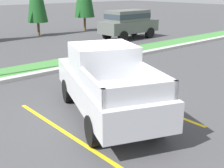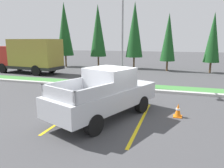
{
  "view_description": "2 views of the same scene",
  "coord_description": "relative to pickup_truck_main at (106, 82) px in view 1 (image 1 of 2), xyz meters",
  "views": [
    {
      "loc": [
        -5.59,
        -6.66,
        3.66
      ],
      "look_at": [
        -0.31,
        -0.55,
        1.06
      ],
      "focal_mm": 48.07,
      "sensor_mm": 36.0,
      "label": 1
    },
    {
      "loc": [
        2.61,
        -8.28,
        3.19
      ],
      "look_at": [
        -0.6,
        1.59,
        1.07
      ],
      "focal_mm": 33.49,
      "sensor_mm": 36.0,
      "label": 2
    }
  ],
  "objects": [
    {
      "name": "ground_plane",
      "position": [
        0.28,
        0.25,
        -1.04
      ],
      "size": [
        120.0,
        120.0,
        0.0
      ],
      "primitive_type": "plane",
      "color": "#424244"
    },
    {
      "name": "parking_line_near",
      "position": [
        -1.57,
        -0.05,
        -1.04
      ],
      "size": [
        0.12,
        4.8,
        0.01
      ],
      "primitive_type": "cube",
      "color": "yellow",
      "rests_on": "ground"
    },
    {
      "name": "parking_line_far",
      "position": [
        1.53,
        -0.05,
        -1.04
      ],
      "size": [
        0.12,
        4.8,
        0.01
      ],
      "primitive_type": "cube",
      "color": "yellow",
      "rests_on": "ground"
    },
    {
      "name": "curb_strip",
      "position": [
        0.28,
        5.25,
        -0.97
      ],
      "size": [
        56.0,
        0.4,
        0.15
      ],
      "primitive_type": "cube",
      "color": "#B2B2AD",
      "rests_on": "ground"
    },
    {
      "name": "grass_median",
      "position": [
        0.28,
        6.35,
        -1.01
      ],
      "size": [
        56.0,
        1.8,
        0.06
      ],
      "primitive_type": "cube",
      "color": "#42843D",
      "rests_on": "ground"
    },
    {
      "name": "pickup_truck_main",
      "position": [
        0.0,
        0.0,
        0.0
      ],
      "size": [
        3.68,
        5.54,
        2.1
      ],
      "color": "black",
      "rests_on": "ground"
    },
    {
      "name": "suv_distant",
      "position": [
        10.29,
        9.79,
        0.2
      ],
      "size": [
        4.62,
        2.01,
        2.1
      ],
      "color": "black",
      "rests_on": "ground"
    },
    {
      "name": "traffic_cone",
      "position": [
        2.94,
        0.94,
        -0.75
      ],
      "size": [
        0.36,
        0.36,
        0.6
      ],
      "color": "orange",
      "rests_on": "ground"
    }
  ]
}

